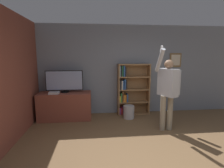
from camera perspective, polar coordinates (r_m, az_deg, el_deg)
wall_back at (r=5.41m, az=3.50°, el=4.60°), size 7.03×0.09×2.70m
wall_side_brick at (r=4.18m, az=-29.36°, el=2.04°), size 0.06×4.55×2.70m
tv_ledge at (r=5.16m, az=-15.00°, el=-6.89°), size 1.45×0.60×0.76m
television at (r=5.05m, az=-15.28°, el=0.91°), size 1.02×0.22×0.62m
game_console at (r=4.98m, az=-18.38°, el=-2.78°), size 0.27×0.20×0.06m
bookshelf at (r=5.35m, az=5.98°, el=-1.67°), size 0.97×0.28×1.55m
person at (r=4.30m, az=17.72°, el=-1.26°), size 0.62×0.58×2.00m
waste_bin at (r=5.12m, az=5.51°, el=-9.06°), size 0.31×0.31×0.37m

